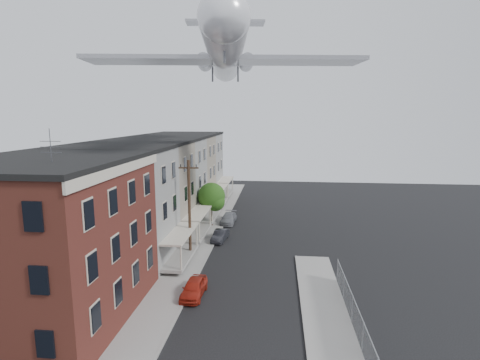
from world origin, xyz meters
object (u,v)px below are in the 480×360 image
Objects in this scene: car_mid at (220,235)px; car_far at (229,218)px; airplane at (225,52)px; street_tree at (212,198)px; utility_pole at (189,208)px; car_near at (194,288)px.

car_far is at bearing 96.64° from car_mid.
car_far is at bearing 96.31° from airplane.
street_tree is 6.06m from car_mid.
street_tree is at bearing 114.92° from car_mid.
utility_pole is 2.21× the size of car_far.
airplane is (1.04, -2.79, 17.84)m from car_mid.
street_tree reaches higher than car_near.
airplane is (1.04, 9.44, 17.78)m from car_near.
utility_pole is at bearing 106.79° from car_near.
car_near is 12.23m from car_mid.
utility_pole is 10.00m from street_tree.
street_tree is 17.11m from airplane.
car_mid is 0.13× the size of airplane.
street_tree is at bearing 97.14° from car_near.
car_near reaches higher than car_far.
airplane reaches higher than street_tree.
airplane is at bearing -62.91° from car_mid.
car_far is (-0.00, 6.61, 0.03)m from car_mid.
car_near is 1.06× the size of car_mid.
car_far is at bearing 42.75° from street_tree.
car_near is 18.84m from car_far.
airplane reaches higher than car_mid.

